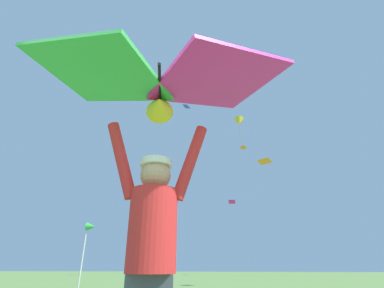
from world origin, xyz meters
name	(u,v)px	position (x,y,z in m)	size (l,w,h in m)	color
kite_flyer_person	(151,255)	(-0.25, 0.34, 0.94)	(0.80, 0.42, 1.92)	#424751
held_stunt_kite	(160,83)	(-0.23, 0.24, 2.28)	(2.13, 1.37, 0.44)	black
distant_kite_blue_mid_left	(187,106)	(-5.56, 28.13, 19.62)	(1.04, 1.10, 0.52)	blue
distant_kite_magenta_mid_right	(232,202)	(-0.74, 34.71, 8.65)	(1.21, 1.15, 0.56)	#DB2393
distant_kite_yellow_far_center	(239,121)	(0.95, 32.16, 18.97)	(1.79, 2.03, 3.16)	yellow
distant_kite_orange_high_left	(265,161)	(1.81, 13.02, 6.15)	(0.83, 0.83, 0.19)	orange
distant_kite_orange_overhead_distant	(243,147)	(1.20, 31.28, 14.74)	(0.83, 0.82, 0.33)	orange
marker_flag	(90,232)	(-4.22, 6.53, 1.83)	(0.30, 0.24, 2.11)	silver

